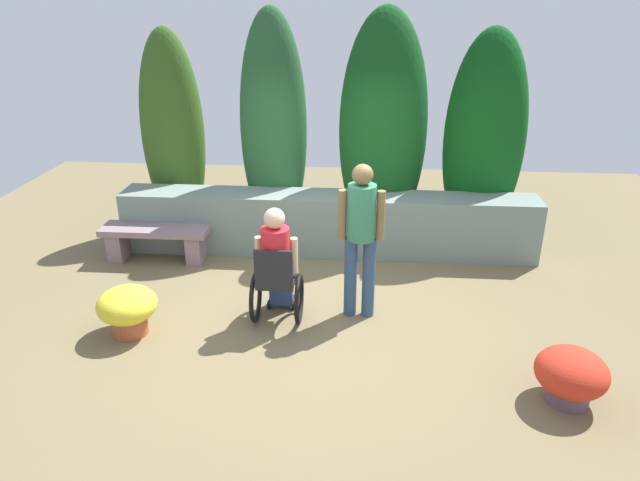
{
  "coord_description": "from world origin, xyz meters",
  "views": [
    {
      "loc": [
        0.47,
        -5.66,
        3.35
      ],
      "look_at": [
        0.02,
        0.12,
        0.85
      ],
      "focal_mm": 32.39,
      "sensor_mm": 36.0,
      "label": 1
    }
  ],
  "objects_px": {
    "flower_pot_terracotta_by_wall": "(127,308)",
    "person_in_wheelchair": "(277,268)",
    "stone_bench": "(156,239)",
    "person_standing_companion": "(361,231)",
    "flower_pot_purple_near": "(571,375)"
  },
  "relations": [
    {
      "from": "person_standing_companion",
      "to": "flower_pot_terracotta_by_wall",
      "type": "relative_size",
      "value": 2.8
    },
    {
      "from": "stone_bench",
      "to": "flower_pot_terracotta_by_wall",
      "type": "xyz_separation_m",
      "value": [
        0.32,
        -1.82,
        -0.01
      ]
    },
    {
      "from": "flower_pot_purple_near",
      "to": "flower_pot_terracotta_by_wall",
      "type": "bearing_deg",
      "value": 169.81
    },
    {
      "from": "person_in_wheelchair",
      "to": "flower_pot_purple_near",
      "type": "xyz_separation_m",
      "value": [
        2.76,
        -1.19,
        -0.35
      ]
    },
    {
      "from": "person_in_wheelchair",
      "to": "person_standing_companion",
      "type": "relative_size",
      "value": 0.76
    },
    {
      "from": "person_in_wheelchair",
      "to": "flower_pot_terracotta_by_wall",
      "type": "relative_size",
      "value": 2.13
    },
    {
      "from": "person_in_wheelchair",
      "to": "flower_pot_terracotta_by_wall",
      "type": "distance_m",
      "value": 1.62
    },
    {
      "from": "stone_bench",
      "to": "person_in_wheelchair",
      "type": "relative_size",
      "value": 1.08
    },
    {
      "from": "person_standing_companion",
      "to": "flower_pot_terracotta_by_wall",
      "type": "distance_m",
      "value": 2.59
    },
    {
      "from": "flower_pot_terracotta_by_wall",
      "to": "person_standing_companion",
      "type": "bearing_deg",
      "value": 13.55
    },
    {
      "from": "stone_bench",
      "to": "flower_pot_terracotta_by_wall",
      "type": "bearing_deg",
      "value": -81.28
    },
    {
      "from": "person_in_wheelchair",
      "to": "stone_bench",
      "type": "bearing_deg",
      "value": 143.99
    },
    {
      "from": "flower_pot_purple_near",
      "to": "flower_pot_terracotta_by_wall",
      "type": "xyz_separation_m",
      "value": [
        -4.29,
        0.77,
        0.03
      ]
    },
    {
      "from": "person_in_wheelchair",
      "to": "flower_pot_purple_near",
      "type": "bearing_deg",
      "value": -22.08
    },
    {
      "from": "flower_pot_terracotta_by_wall",
      "to": "person_in_wheelchair",
      "type": "bearing_deg",
      "value": 15.26
    }
  ]
}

